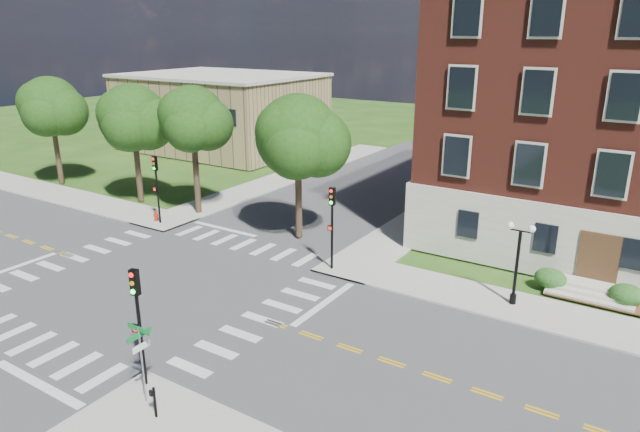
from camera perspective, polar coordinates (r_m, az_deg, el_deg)
The scene contains 19 objects.
ground at distance 32.29m, azimuth -15.96°, elevation -6.64°, with size 160.00×160.00×0.00m, color #234814.
road_ew at distance 32.28m, azimuth -15.97°, elevation -6.64°, with size 90.00×12.00×0.01m, color #3D3D3F.
road_ns at distance 32.28m, azimuth -15.97°, elevation -6.63°, with size 12.00×90.00×0.01m, color #3D3D3F.
sidewalk_ne at distance 37.43m, azimuth 19.41°, elevation -3.40°, with size 34.00×34.00×0.12m.
sidewalk_nw at distance 52.82m, azimuth -14.81°, elevation 3.22°, with size 34.00×34.00×0.12m.
crosswalk_east at distance 27.73m, azimuth -5.80°, elevation -10.28°, with size 2.20×10.20×0.02m, color silver, non-canonical shape.
stop_bar_east at distance 29.06m, azimuth 0.42°, elevation -8.77°, with size 0.40×5.50×0.00m, color silver.
secondary_building at distance 66.79m, azimuth -9.79°, elevation 10.30°, with size 20.40×15.40×8.30m.
tree_a at distance 54.47m, azimuth -25.34°, elevation 9.84°, with size 5.08×5.08×9.31m.
tree_b at distance 46.29m, azimuth -18.22°, elevation 9.30°, with size 5.12×5.12×9.19m.
tree_c at distance 42.11m, azimuth -12.64°, elevation 9.45°, with size 4.69×4.69×9.35m.
tree_d at distance 35.96m, azimuth -2.23°, elevation 7.92°, with size 5.33×5.33×9.33m.
traffic_signal_se at distance 22.44m, azimuth -17.76°, elevation -9.20°, with size 0.36×0.41×4.80m.
traffic_signal_ne at distance 31.72m, azimuth 1.21°, elevation -0.16°, with size 0.35×0.39×4.80m.
traffic_signal_nw at distance 41.04m, azimuth -16.05°, elevation 3.40°, with size 0.33×0.36×4.80m.
twin_lamp_west at distance 29.46m, azimuth 19.14°, elevation -4.07°, with size 1.36×0.36×4.23m.
street_sign_pole at distance 21.85m, azimuth -17.49°, elevation -12.59°, with size 1.10×1.10×3.10m.
push_button_post at distance 21.77m, azimuth -16.24°, elevation -17.32°, with size 0.14×0.21×1.20m.
fire_hydrant at distance 42.36m, azimuth -16.09°, elevation 0.01°, with size 0.35×0.35×0.75m.
Camera 1 is at (22.59, -18.92, 13.20)m, focal length 32.00 mm.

